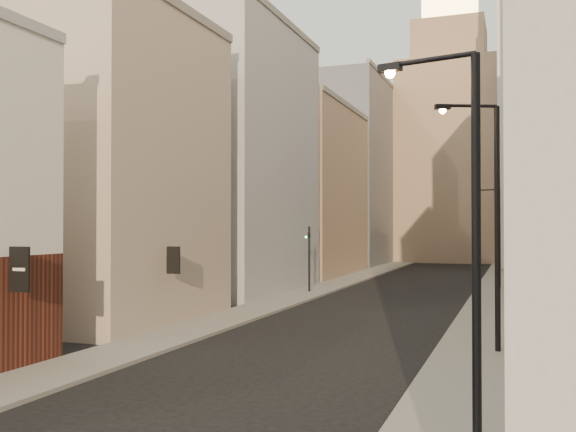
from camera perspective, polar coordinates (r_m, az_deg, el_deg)
The scene contains 13 objects.
sidewalk_left at distance 59.88m, azimuth 5.55°, elevation -5.63°, with size 3.00×140.00×0.15m, color gray.
sidewalk_right at distance 58.09m, azimuth 18.15°, elevation -5.74°, with size 3.00×140.00×0.15m, color gray.
left_bldg_beige at distance 35.31m, azimuth -15.15°, elevation 3.97°, with size 8.00×12.00×16.00m, color #B39F8D.
left_bldg_grey at distance 49.42m, azimuth -4.43°, elevation 4.89°, with size 8.00×16.00×20.00m, color #97979C.
left_bldg_tan at distance 66.09m, azimuth 1.98°, elevation 2.12°, with size 8.00×18.00×17.00m, color #9E7E64.
left_bldg_wingrid at distance 85.55m, azimuth 6.08°, elevation 3.79°, with size 8.00×20.00×24.00m, color gray.
right_bldg_wingrid at distance 53.59m, azimuth 23.87°, elevation 7.74°, with size 8.00×20.00×26.00m, color gray.
clock_tower at distance 96.12m, azimuth 14.21°, elevation 6.67°, with size 14.00×14.00×44.90m.
white_tower at distance 82.01m, azimuth 21.01°, elevation 8.70°, with size 8.00×8.00×41.50m.
streetlamp_near at distance 13.94m, azimuth 15.50°, elevation -1.11°, with size 2.25×0.68×8.69m.
streetlamp_mid at distance 26.26m, azimuth 17.59°, elevation 0.38°, with size 2.41×1.18×9.79m.
streetlamp_far at distance 53.78m, azimuth 18.07°, elevation -1.34°, with size 2.04×0.77×7.99m.
traffic_light_left at distance 47.95m, azimuth 1.90°, elevation -2.58°, with size 0.60×0.54×5.00m.
Camera 1 is at (8.13, -2.85, 5.03)m, focal length 40.00 mm.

